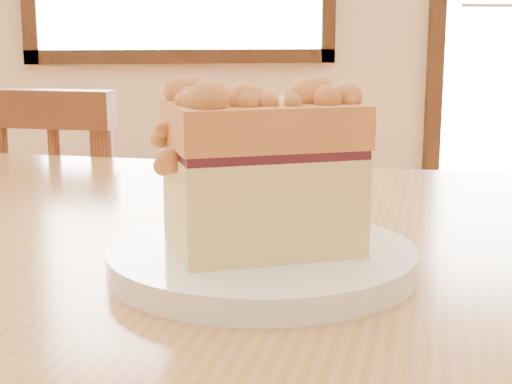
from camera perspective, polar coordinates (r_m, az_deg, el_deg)
cafe_table_main at (r=0.73m, az=-13.24°, el=-10.90°), size 1.35×1.13×0.75m
cafe_chair_main at (r=1.41m, az=-14.33°, el=-9.16°), size 0.49×0.49×0.85m
plate at (r=0.57m, az=0.43°, el=-4.98°), size 0.22×0.22×0.02m
cake_slice at (r=0.56m, az=0.36°, el=2.14°), size 0.14×0.11×0.12m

